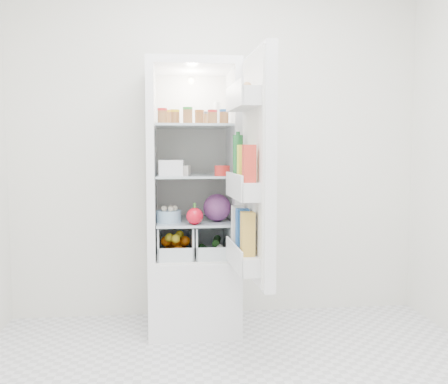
{
  "coord_description": "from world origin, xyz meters",
  "views": [
    {
      "loc": [
        -0.36,
        -2.17,
        1.22
      ],
      "look_at": [
        -0.02,
        0.95,
        0.96
      ],
      "focal_mm": 40.0,
      "sensor_mm": 36.0,
      "label": 1
    }
  ],
  "objects": [
    {
      "name": "crisper_right",
      "position": [
        -0.08,
        1.19,
        0.61
      ],
      "size": [
        0.23,
        0.46,
        0.22
      ],
      "primitive_type": null,
      "color": "silver",
      "rests_on": "refrigerator"
    },
    {
      "name": "foil_tray",
      "position": [
        -0.32,
        1.31,
        1.08
      ],
      "size": [
        0.19,
        0.17,
        0.04
      ],
      "primitive_type": "cube",
      "rotation": [
        0.0,
        0.0,
        0.32
      ],
      "color": "silver",
      "rests_on": "shelf_mid"
    },
    {
      "name": "tin_red",
      "position": [
        -0.02,
        0.98,
        1.09
      ],
      "size": [
        0.13,
        0.13,
        0.07
      ],
      "primitive_type": "cylinder",
      "rotation": [
        0.0,
        0.0,
        0.39
      ],
      "color": "#B31F1A",
      "rests_on": "shelf_mid"
    },
    {
      "name": "fridge_door",
      "position": [
        0.11,
        0.61,
        1.09
      ],
      "size": [
        0.19,
        0.6,
        1.3
      ],
      "rotation": [
        0.0,
        0.0,
        1.61
      ],
      "color": "white",
      "rests_on": "refrigerator"
    },
    {
      "name": "bell_pepper",
      "position": [
        -0.2,
        0.98,
        0.8
      ],
      "size": [
        0.11,
        0.11,
        0.11
      ],
      "primitive_type": "sphere",
      "color": "red",
      "rests_on": "shelf_low"
    },
    {
      "name": "tub_cream",
      "position": [
        -0.28,
        1.14,
        1.09
      ],
      "size": [
        0.13,
        0.13,
        0.06
      ],
      "primitive_type": "cube",
      "rotation": [
        0.0,
        0.0,
        -0.21
      ],
      "color": "silver",
      "rests_on": "shelf_mid"
    },
    {
      "name": "condiment_jars",
      "position": [
        -0.21,
        1.13,
        1.43
      ],
      "size": [
        0.46,
        0.34,
        0.08
      ],
      "color": "#B21919",
      "rests_on": "shelf_top"
    },
    {
      "name": "shelf_low",
      "position": [
        -0.2,
        1.19,
        0.74
      ],
      "size": [
        0.49,
        0.53,
        0.01
      ],
      "primitive_type": "cube",
      "color": "#9EAFB9",
      "rests_on": "refrigerator"
    },
    {
      "name": "crisper_left",
      "position": [
        -0.32,
        1.19,
        0.61
      ],
      "size": [
        0.23,
        0.46,
        0.22
      ],
      "primitive_type": null,
      "color": "silver",
      "rests_on": "refrigerator"
    },
    {
      "name": "shelf_mid",
      "position": [
        -0.2,
        1.19,
        1.05
      ],
      "size": [
        0.49,
        0.53,
        0.02
      ],
      "primitive_type": "cube",
      "color": "#9EAFB9",
      "rests_on": "refrigerator"
    },
    {
      "name": "squeeze_bottle",
      "position": [
        -0.03,
        1.27,
        1.47
      ],
      "size": [
        0.06,
        0.06,
        0.16
      ],
      "primitive_type": "cylinder",
      "rotation": [
        0.0,
        0.0,
        0.31
      ],
      "color": "white",
      "rests_on": "shelf_top"
    },
    {
      "name": "citrus_pile",
      "position": [
        -0.32,
        1.16,
        0.58
      ],
      "size": [
        0.2,
        0.31,
        0.16
      ],
      "color": "orange",
      "rests_on": "refrigerator"
    },
    {
      "name": "mushroom_bowl",
      "position": [
        -0.36,
        1.11,
        0.79
      ],
      "size": [
        0.19,
        0.19,
        0.08
      ],
      "primitive_type": "cylinder",
      "rotation": [
        0.0,
        0.0,
        0.19
      ],
      "color": "#97C2E2",
      "rests_on": "shelf_low"
    },
    {
      "name": "shelf_top",
      "position": [
        -0.2,
        1.19,
        1.38
      ],
      "size": [
        0.49,
        0.53,
        0.02
      ],
      "primitive_type": "cube",
      "color": "#9EAFB9",
      "rests_on": "refrigerator"
    },
    {
      "name": "refrigerator",
      "position": [
        -0.2,
        1.25,
        0.67
      ],
      "size": [
        0.6,
        0.6,
        1.8
      ],
      "color": "white",
      "rests_on": "ground"
    },
    {
      "name": "red_cabbage",
      "position": [
        -0.05,
        1.11,
        0.84
      ],
      "size": [
        0.18,
        0.18,
        0.18
      ],
      "primitive_type": "sphere",
      "color": "#4D1B4F",
      "rests_on": "shelf_low"
    },
    {
      "name": "tub_white",
      "position": [
        -0.34,
        1.1,
        1.11
      ],
      "size": [
        0.17,
        0.17,
        0.1
      ],
      "primitive_type": "cube",
      "rotation": [
        0.0,
        0.0,
        -0.08
      ],
      "color": "white",
      "rests_on": "shelf_mid"
    },
    {
      "name": "room_walls",
      "position": [
        0.0,
        0.0,
        1.59
      ],
      "size": [
        3.02,
        3.02,
        2.61
      ],
      "color": "silver",
      "rests_on": "ground"
    },
    {
      "name": "veg_pile",
      "position": [
        -0.07,
        1.18,
        0.56
      ],
      "size": [
        0.16,
        0.3,
        0.1
      ],
      "color": "#21531B",
      "rests_on": "refrigerator"
    }
  ]
}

